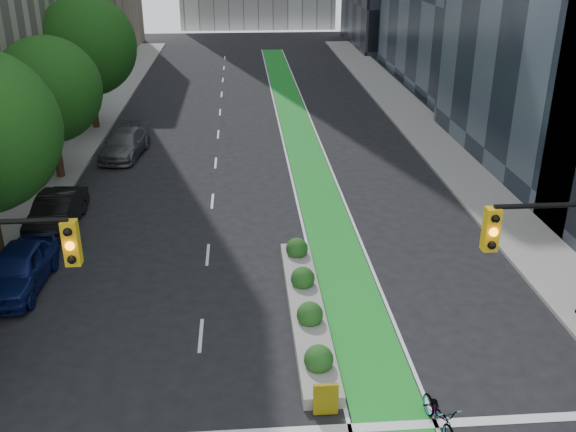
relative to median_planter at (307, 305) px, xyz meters
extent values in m
cube|color=gray|center=(-13.00, 17.96, -0.30)|extent=(3.60, 90.00, 0.15)
cube|color=gray|center=(10.60, 17.96, -0.30)|extent=(3.60, 90.00, 0.15)
cube|color=#1A8F26|center=(1.80, 22.96, -0.37)|extent=(2.20, 70.00, 0.01)
cylinder|color=black|center=(-12.20, 14.96, 1.87)|extent=(0.44, 0.44, 4.48)
sphere|color=#0F4713|center=(-12.20, 14.96, 4.59)|extent=(5.60, 5.60, 5.60)
cylinder|color=black|center=(-12.20, 24.96, 2.20)|extent=(0.44, 0.44, 5.15)
sphere|color=#0F4713|center=(-12.20, 24.96, 5.33)|extent=(6.60, 6.60, 6.60)
cube|color=gold|center=(-5.90, -6.54, 5.88)|extent=(0.34, 0.28, 1.05)
sphere|color=orange|center=(-5.90, -6.70, 5.88)|extent=(0.20, 0.20, 0.20)
cube|color=gold|center=(3.50, -6.54, 5.88)|extent=(0.34, 0.28, 1.05)
sphere|color=orange|center=(3.50, -6.70, 5.88)|extent=(0.20, 0.20, 0.20)
cube|color=gray|center=(0.00, -0.04, -0.17)|extent=(1.20, 10.00, 0.40)
cube|color=yellow|center=(0.00, -5.24, 0.18)|extent=(0.70, 0.12, 1.00)
sphere|color=#194C19|center=(0.00, -3.54, 0.28)|extent=(0.90, 0.90, 0.90)
sphere|color=#194C19|center=(0.00, -1.04, 0.28)|extent=(0.90, 0.90, 0.90)
sphere|color=#194C19|center=(0.00, 1.46, 0.28)|extent=(0.90, 0.90, 0.90)
sphere|color=#194C19|center=(0.00, 3.96, 0.28)|extent=(0.90, 0.90, 0.90)
imported|color=gray|center=(3.00, -6.04, 0.13)|extent=(0.97, 1.98, 1.00)
imported|color=#0D1952|center=(-10.70, 2.73, 0.46)|extent=(2.13, 4.95, 1.66)
imported|color=black|center=(-10.70, 8.31, 0.42)|extent=(1.99, 4.90, 1.58)
imported|color=#525457|center=(-9.23, 18.74, 0.39)|extent=(2.85, 5.53, 1.53)
camera|label=1|loc=(-2.13, -19.43, 12.02)|focal=40.00mm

